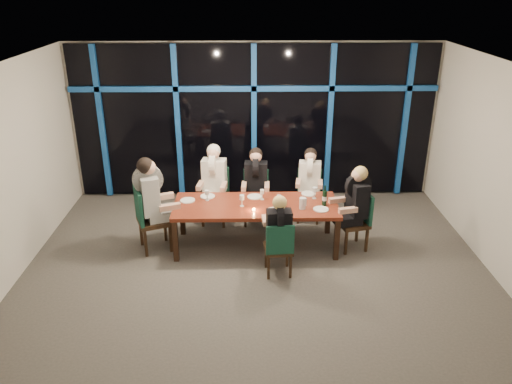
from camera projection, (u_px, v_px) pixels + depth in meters
room at (257, 143)px, 6.66m from camera, size 7.04×7.00×3.02m
window_wall at (255, 120)px, 9.54m from camera, size 6.86×0.43×2.94m
dining_table at (256, 208)px, 7.93m from camera, size 2.60×1.00×0.75m
chair_far_left at (215, 192)px, 8.84m from camera, size 0.51×0.51×0.99m
chair_far_mid at (256, 194)px, 8.84m from camera, size 0.46×0.46×0.95m
chair_far_right at (309, 192)px, 8.95m from camera, size 0.48×0.48×0.92m
chair_end_left at (148, 216)px, 7.86m from camera, size 0.64×0.64×1.07m
chair_end_right at (358, 217)px, 7.95m from camera, size 0.54×0.54×0.96m
chair_near_mid at (279, 247)px, 7.20m from camera, size 0.43×0.43×0.87m
diner_far_left at (214, 173)px, 8.61m from camera, size 0.52×0.65×0.96m
diner_far_mid at (256, 176)px, 8.62m from camera, size 0.48×0.60×0.92m
diner_far_right at (310, 174)px, 8.74m from camera, size 0.49×0.60×0.90m
diner_end_left at (151, 191)px, 7.73m from camera, size 0.73×0.65×1.04m
diner_end_right at (355, 196)px, 7.78m from camera, size 0.64×0.54×0.93m
diner_near_mid at (279, 223)px, 7.13m from camera, size 0.45×0.56×0.85m
plate_far_left at (208, 196)px, 8.17m from camera, size 0.24×0.24×0.01m
plate_far_mid at (255, 197)px, 8.16m from camera, size 0.24×0.24×0.01m
plate_far_right at (309, 194)px, 8.27m from camera, size 0.24×0.24×0.01m
plate_end_left at (188, 200)px, 8.02m from camera, size 0.24×0.24×0.01m
plate_end_right at (321, 209)px, 7.71m from camera, size 0.24×0.24×0.01m
plate_near_mid at (274, 211)px, 7.67m from camera, size 0.24×0.24×0.01m
wine_bottle at (325, 198)px, 7.82m from camera, size 0.08×0.08×0.33m
water_pitcher at (302, 203)px, 7.72m from camera, size 0.11×0.10×0.18m
tea_light at (254, 210)px, 7.68m from camera, size 0.05×0.05×0.03m
wine_glass_a at (242, 198)px, 7.78m from camera, size 0.07×0.07×0.19m
wine_glass_b at (262, 192)px, 8.03m from camera, size 0.07×0.07×0.17m
wine_glass_c at (279, 198)px, 7.81m from camera, size 0.07×0.07×0.17m
wine_glass_d at (207, 193)px, 7.99m from camera, size 0.07×0.07×0.17m
wine_glass_e at (315, 190)px, 8.06m from camera, size 0.07×0.07×0.19m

